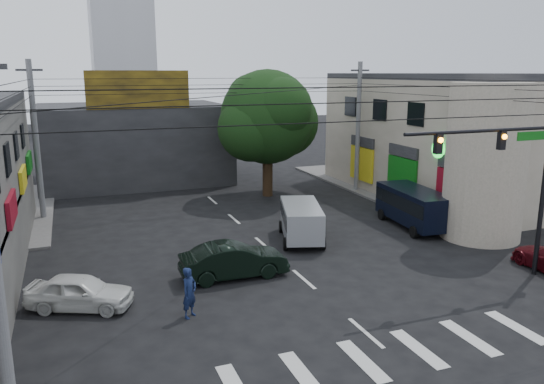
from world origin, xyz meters
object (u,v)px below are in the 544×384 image
traffic_gantry (515,166)px  dark_sedan (234,260)px  white_compact (80,292)px  navy_van (414,208)px  silver_minivan (301,223)px  utility_pole_far_left (36,142)px  street_tree (267,117)px  traffic_officer (189,293)px  utility_pole_far_right (358,128)px

traffic_gantry → dark_sedan: size_ratio=1.59×
white_compact → navy_van: bearing=-51.7°
white_compact → traffic_gantry: bearing=-77.3°
silver_minivan → navy_van: bearing=-72.4°
utility_pole_far_left → street_tree: bearing=3.9°
street_tree → dark_sedan: size_ratio=1.92×
navy_van → traffic_officer: navy_van is taller
silver_minivan → street_tree: bearing=6.9°
traffic_gantry → navy_van: size_ratio=1.30×
traffic_gantry → traffic_officer: 13.66m
silver_minivan → white_compact: bearing=130.2°
white_compact → navy_van: (17.72, 4.44, 0.42)m
white_compact → traffic_officer: traffic_officer is taller
street_tree → traffic_officer: bearing=-118.8°
utility_pole_far_right → traffic_officer: utility_pole_far_right is taller
street_tree → white_compact: bearing=-131.3°
navy_van → silver_minivan: bearing=95.3°
utility_pole_far_left → navy_van: 21.75m
traffic_officer → utility_pole_far_right: bearing=4.4°
utility_pole_far_right → traffic_officer: (-15.70, -15.72, -3.68)m
utility_pole_far_right → navy_van: utility_pole_far_right is taller
utility_pole_far_right → white_compact: size_ratio=2.24×
street_tree → utility_pole_far_left: utility_pole_far_left is taller
silver_minivan → traffic_officer: size_ratio=2.56×
utility_pole_far_left → white_compact: 14.27m
dark_sedan → silver_minivan: size_ratio=0.96×
navy_van → utility_pole_far_left: bearing=70.2°
traffic_gantry → utility_pole_far_right: size_ratio=0.78×
dark_sedan → navy_van: size_ratio=0.82×
traffic_gantry → navy_van: bearing=82.1°
white_compact → traffic_officer: 4.19m
navy_van → traffic_officer: size_ratio=3.01×
street_tree → navy_van: size_ratio=1.58×
dark_sedan → silver_minivan: bearing=-52.2°
street_tree → utility_pole_far_right: 6.63m
traffic_officer → traffic_gantry: bearing=-46.3°
dark_sedan → silver_minivan: (4.69, 3.56, 0.20)m
utility_pole_far_left → navy_van: (19.41, -9.16, -3.53)m
street_tree → navy_van: street_tree is taller
street_tree → utility_pole_far_right: (6.50, -1.00, -0.87)m
utility_pole_far_left → dark_sedan: bearing=-58.3°
traffic_gantry → white_compact: 17.49m
utility_pole_far_right → silver_minivan: bearing=-132.8°
navy_van → traffic_gantry: bearing=177.6°
traffic_officer → silver_minivan: bearing=1.6°
traffic_gantry → utility_pole_far_left: (-18.32, 17.00, -0.23)m
street_tree → traffic_officer: 19.62m
utility_pole_far_left → dark_sedan: utility_pole_far_left is taller
utility_pole_far_left → utility_pole_far_right: bearing=0.0°
street_tree → utility_pole_far_right: size_ratio=0.95×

